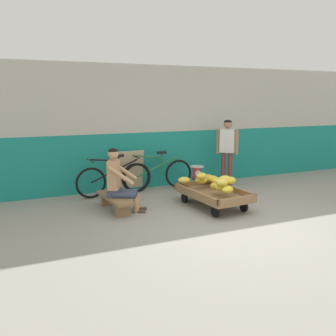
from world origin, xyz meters
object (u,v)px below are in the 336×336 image
at_px(banana_cart, 213,194).
at_px(weighing_scale, 197,173).
at_px(bicycle_far_left, 157,174).
at_px(bicycle_near_left, 115,179).
at_px(low_bench, 114,200).
at_px(sign_board, 128,171).
at_px(customer_adult, 227,146).
at_px(vendor_seated, 119,180).
at_px(plastic_crate, 197,187).

bearing_deg(banana_cart, weighing_scale, 79.77).
distance_m(banana_cart, bicycle_far_left, 1.69).
xyz_separation_m(bicycle_near_left, bicycle_far_left, (0.99, 0.08, 0.00)).
xyz_separation_m(low_bench, bicycle_near_left, (0.29, 1.05, 0.15)).
distance_m(low_bench, sign_board, 1.52).
relative_size(weighing_scale, bicycle_far_left, 0.18).
relative_size(bicycle_near_left, bicycle_far_left, 1.00).
distance_m(bicycle_near_left, sign_board, 0.49).
bearing_deg(low_bench, weighing_scale, 14.42).
height_order(low_bench, bicycle_near_left, bicycle_near_left).
xyz_separation_m(low_bench, customer_adult, (2.84, 0.77, 0.75)).
bearing_deg(customer_adult, low_bench, -164.87).
distance_m(banana_cart, customer_adult, 1.81).
height_order(banana_cart, weighing_scale, weighing_scale).
distance_m(banana_cart, low_bench, 1.82).
height_order(sign_board, customer_adult, customer_adult).
relative_size(banana_cart, vendor_seated, 1.33).
distance_m(bicycle_near_left, bicycle_far_left, 0.99).
bearing_deg(bicycle_far_left, low_bench, -138.72).
height_order(vendor_seated, plastic_crate, vendor_seated).
bearing_deg(bicycle_far_left, banana_cart, -73.81).
bearing_deg(bicycle_far_left, vendor_seated, -135.95).
bearing_deg(weighing_scale, vendor_seated, -163.89).
distance_m(low_bench, bicycle_far_left, 1.71).
bearing_deg(bicycle_near_left, sign_board, 38.03).
distance_m(vendor_seated, sign_board, 1.51).
height_order(bicycle_far_left, customer_adult, customer_adult).
relative_size(banana_cart, low_bench, 1.34).
height_order(banana_cart, low_bench, banana_cart).
bearing_deg(plastic_crate, low_bench, -165.55).
bearing_deg(low_bench, customer_adult, 15.13).
bearing_deg(bicycle_near_left, bicycle_far_left, 4.35).
relative_size(bicycle_near_left, sign_board, 1.87).
relative_size(banana_cart, bicycle_near_left, 0.91).
bearing_deg(low_bench, sign_board, 63.58).
bearing_deg(bicycle_far_left, plastic_crate, -43.93).
relative_size(plastic_crate, weighing_scale, 1.20).
height_order(banana_cart, bicycle_far_left, bicycle_far_left).
bearing_deg(weighing_scale, bicycle_near_left, 161.39).
height_order(plastic_crate, weighing_scale, weighing_scale).
bearing_deg(customer_adult, bicycle_far_left, 167.06).
height_order(weighing_scale, customer_adult, customer_adult).
xyz_separation_m(vendor_seated, weighing_scale, (1.85, 0.54, -0.11)).
xyz_separation_m(weighing_scale, customer_adult, (0.91, 0.27, 0.50)).
height_order(bicycle_near_left, sign_board, sign_board).
bearing_deg(bicycle_near_left, weighing_scale, -18.61).
xyz_separation_m(banana_cart, weighing_scale, (0.18, 0.99, 0.21)).
bearing_deg(plastic_crate, bicycle_far_left, 136.07).
relative_size(low_bench, bicycle_near_left, 0.68).
relative_size(vendor_seated, weighing_scale, 3.80).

